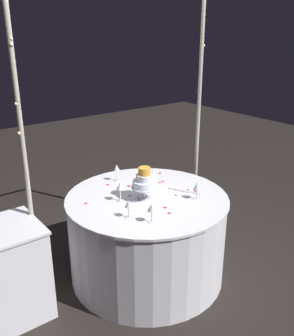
% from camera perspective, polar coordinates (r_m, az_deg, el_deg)
% --- Properties ---
extents(ground_plane, '(12.00, 12.00, 0.00)m').
position_cam_1_polar(ground_plane, '(3.53, 0.00, -15.63)').
color(ground_plane, black).
extents(decorative_arch, '(1.82, 0.06, 2.47)m').
position_cam_1_polar(decorative_arch, '(3.15, -3.54, 10.89)').
color(decorative_arch, '#B7B29E').
rests_on(decorative_arch, ground).
extents(main_table, '(1.36, 1.36, 0.76)m').
position_cam_1_polar(main_table, '(3.32, 0.00, -10.33)').
color(main_table, white).
rests_on(main_table, ground).
extents(side_table, '(0.53, 0.53, 0.75)m').
position_cam_1_polar(side_table, '(3.08, -20.38, -14.68)').
color(side_table, white).
rests_on(side_table, ground).
extents(tiered_cake, '(0.22, 0.22, 0.27)m').
position_cam_1_polar(tiered_cake, '(3.05, -0.39, -2.04)').
color(tiered_cake, silver).
rests_on(tiered_cake, main_table).
extents(wine_glass_0, '(0.07, 0.07, 0.15)m').
position_cam_1_polar(wine_glass_0, '(3.32, 0.96, -0.96)').
color(wine_glass_0, silver).
rests_on(wine_glass_0, main_table).
extents(wine_glass_1, '(0.07, 0.07, 0.15)m').
position_cam_1_polar(wine_glass_1, '(2.70, 0.74, -6.19)').
color(wine_glass_1, silver).
rests_on(wine_glass_1, main_table).
extents(wine_glass_2, '(0.06, 0.06, 0.14)m').
position_cam_1_polar(wine_glass_2, '(2.77, -2.80, -5.63)').
color(wine_glass_2, silver).
rests_on(wine_glass_2, main_table).
extents(wine_glass_3, '(0.07, 0.07, 0.15)m').
position_cam_1_polar(wine_glass_3, '(3.09, 7.64, -2.85)').
color(wine_glass_3, silver).
rests_on(wine_glass_3, main_table).
extents(wine_glass_4, '(0.06, 0.06, 0.16)m').
position_cam_1_polar(wine_glass_4, '(3.43, -4.65, -0.13)').
color(wine_glass_4, silver).
rests_on(wine_glass_4, main_table).
extents(wine_glass_5, '(0.06, 0.06, 0.16)m').
position_cam_1_polar(wine_glass_5, '(3.03, -4.11, -2.92)').
color(wine_glass_5, silver).
rests_on(wine_glass_5, main_table).
extents(cake_knife, '(0.16, 0.27, 0.01)m').
position_cam_1_polar(cake_knife, '(3.26, 5.36, -3.46)').
color(cake_knife, silver).
rests_on(cake_knife, main_table).
extents(rose_petal_0, '(0.03, 0.03, 0.00)m').
position_cam_1_polar(rose_petal_0, '(3.26, 7.35, -3.56)').
color(rose_petal_0, red).
rests_on(rose_petal_0, main_table).
extents(rose_petal_1, '(0.03, 0.04, 0.00)m').
position_cam_1_polar(rose_petal_1, '(3.39, -6.00, -2.52)').
color(rose_petal_1, red).
rests_on(rose_petal_1, main_table).
extents(rose_petal_2, '(0.04, 0.04, 0.00)m').
position_cam_1_polar(rose_petal_2, '(3.45, 2.42, -2.01)').
color(rose_petal_2, red).
rests_on(rose_petal_2, main_table).
extents(rose_petal_3, '(0.03, 0.04, 0.00)m').
position_cam_1_polar(rose_petal_3, '(3.35, -2.77, -2.74)').
color(rose_petal_3, red).
rests_on(rose_petal_3, main_table).
extents(rose_petal_4, '(0.03, 0.03, 0.00)m').
position_cam_1_polar(rose_petal_4, '(3.29, 6.22, -3.28)').
color(rose_petal_4, red).
rests_on(rose_petal_4, main_table).
extents(rose_petal_5, '(0.03, 0.03, 0.00)m').
position_cam_1_polar(rose_petal_5, '(3.42, 1.97, -2.18)').
color(rose_petal_5, red).
rests_on(rose_petal_5, main_table).
extents(rose_petal_6, '(0.04, 0.04, 0.00)m').
position_cam_1_polar(rose_petal_6, '(3.64, 1.97, -0.79)').
color(rose_petal_6, red).
rests_on(rose_petal_6, main_table).
extents(rose_petal_7, '(0.04, 0.04, 0.00)m').
position_cam_1_polar(rose_petal_7, '(2.96, 2.75, -6.03)').
color(rose_petal_7, red).
rests_on(rose_petal_7, main_table).
extents(rose_petal_8, '(0.03, 0.03, 0.00)m').
position_cam_1_polar(rose_petal_8, '(3.16, -2.64, -4.22)').
color(rose_petal_8, red).
rests_on(rose_petal_8, main_table).
extents(rose_petal_9, '(0.04, 0.03, 0.00)m').
position_cam_1_polar(rose_petal_9, '(3.06, -9.29, -5.31)').
color(rose_petal_9, red).
rests_on(rose_petal_9, main_table).
extents(rose_petal_10, '(0.04, 0.03, 0.00)m').
position_cam_1_polar(rose_petal_10, '(2.88, 3.42, -6.86)').
color(rose_petal_10, red).
rests_on(rose_petal_10, main_table).
extents(rose_petal_11, '(0.03, 0.03, 0.00)m').
position_cam_1_polar(rose_petal_11, '(3.17, 4.40, -4.15)').
color(rose_petal_11, red).
rests_on(rose_petal_11, main_table).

